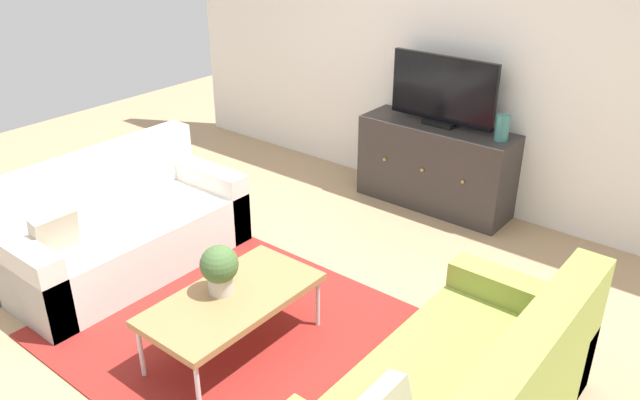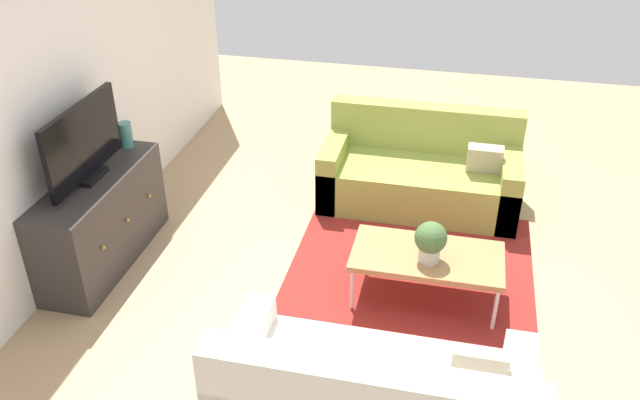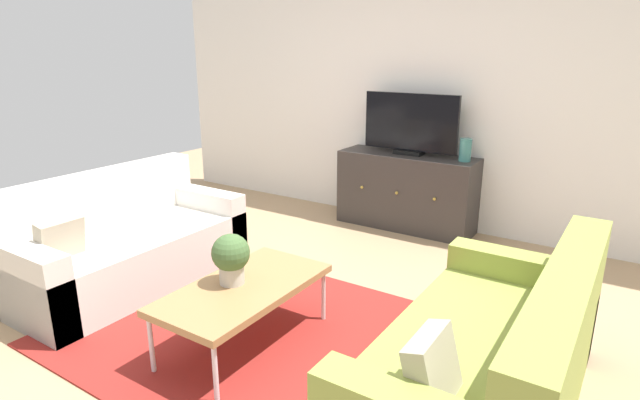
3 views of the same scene
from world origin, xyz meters
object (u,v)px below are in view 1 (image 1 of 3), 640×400
Objects in this scene: potted_plant at (219,268)px; flat_screen_tv at (443,91)px; glass_vase at (502,128)px; coffee_table at (232,300)px; tv_console at (435,166)px; couch_left_side at (118,231)px.

flat_screen_tv is at bearing 89.93° from potted_plant.
glass_vase reaches higher than potted_plant.
flat_screen_tv reaches higher than coffee_table.
glass_vase is (0.57, -0.02, -0.19)m from flat_screen_tv.
flat_screen_tv reaches higher than tv_console.
tv_console is at bearing 60.58° from couch_left_side.
flat_screen_tv is at bearing 60.78° from couch_left_side.
couch_left_side is 8.24× the size of glass_vase.
couch_left_side is 3.10m from glass_vase.
glass_vase is (1.90, 2.37, 0.58)m from couch_left_side.
glass_vase reaches higher than couch_left_side.
couch_left_side is 2.73m from tv_console.
tv_console is 6.44× the size of glass_vase.
glass_vase is (0.57, 2.56, 0.29)m from potted_plant.
couch_left_side reaches higher than coffee_table.
glass_vase is (0.49, 2.55, 0.49)m from coffee_table.
potted_plant is at bearing -90.07° from tv_console.
couch_left_side is 1.38m from potted_plant.
couch_left_side is 2.85m from flat_screen_tv.
couch_left_side is 5.63× the size of potted_plant.
tv_console is (-0.07, 2.55, 0.01)m from coffee_table.
coffee_table is at bearing -7.04° from couch_left_side.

